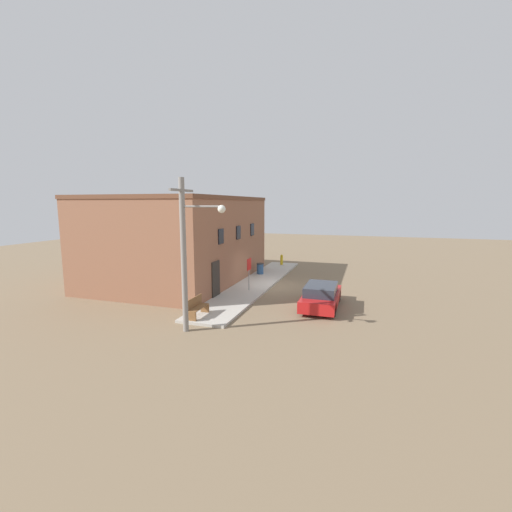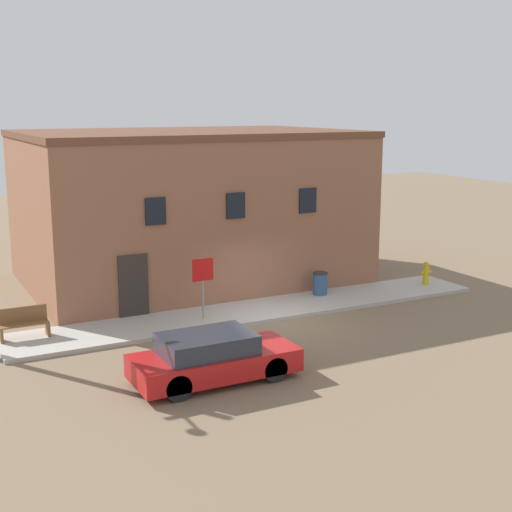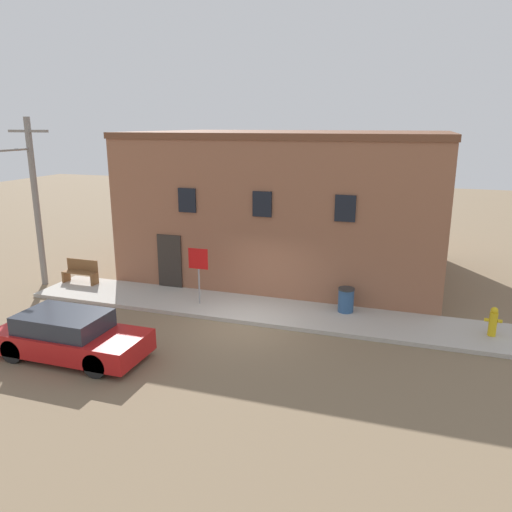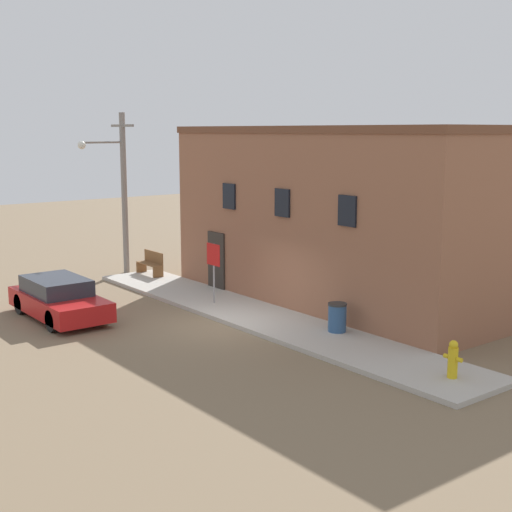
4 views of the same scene
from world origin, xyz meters
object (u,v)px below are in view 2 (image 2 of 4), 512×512
(fire_hydrant, at_px, (426,273))
(bench, at_px, (24,324))
(stop_sign, at_px, (203,277))
(trash_bin, at_px, (320,283))
(parked_car, at_px, (213,358))

(fire_hydrant, xyz_separation_m, bench, (-15.06, 0.48, -0.01))
(stop_sign, bearing_deg, trash_bin, 9.59)
(bench, relative_size, parked_car, 0.33)
(parked_car, bearing_deg, fire_hydrant, 23.65)
(parked_car, bearing_deg, stop_sign, 69.31)
(stop_sign, height_order, bench, stop_sign)
(bench, xyz_separation_m, parked_car, (3.75, -5.43, 0.05))
(bench, height_order, trash_bin, bench)
(bench, bearing_deg, stop_sign, -7.45)
(fire_hydrant, distance_m, trash_bin, 4.53)
(stop_sign, bearing_deg, bench, 172.55)
(trash_bin, bearing_deg, fire_hydrant, -7.70)
(fire_hydrant, relative_size, trash_bin, 1.09)
(fire_hydrant, xyz_separation_m, stop_sign, (-9.53, -0.25, 0.96))
(fire_hydrant, bearing_deg, trash_bin, 172.30)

